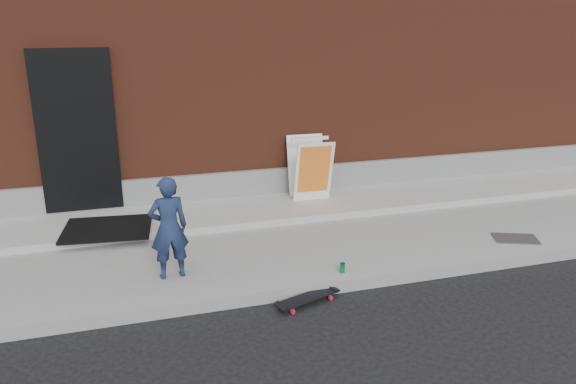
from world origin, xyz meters
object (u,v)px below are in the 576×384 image
object	(u,v)px
pizza_sign	(310,168)
skateboard	(308,298)
soda_can	(342,268)
child	(169,228)

from	to	relation	value
pizza_sign	skateboard	bearing A→B (deg)	-109.23
pizza_sign	soda_can	xyz separation A→B (m)	(-0.42, -2.38, -0.52)
pizza_sign	soda_can	world-z (taller)	pizza_sign
child	soda_can	bearing A→B (deg)	160.48
skateboard	pizza_sign	distance (m)	2.93
pizza_sign	child	bearing A→B (deg)	-139.92
child	pizza_sign	bearing A→B (deg)	-145.63
pizza_sign	soda_can	size ratio (longest dim) A/B	8.44
child	pizza_sign	world-z (taller)	child
skateboard	pizza_sign	xyz separation A→B (m)	(0.94, 2.70, 0.66)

